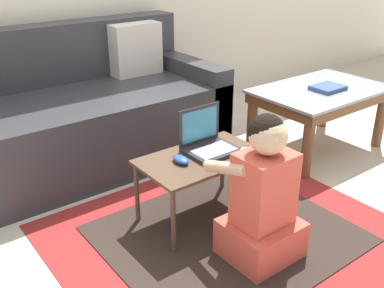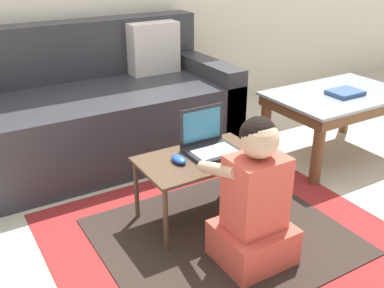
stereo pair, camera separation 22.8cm
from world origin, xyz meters
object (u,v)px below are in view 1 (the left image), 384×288
(couch, at_px, (81,116))
(laptop_desk, at_px, (201,164))
(laptop, at_px, (209,144))
(person_seated, at_px, (262,199))
(coffee_table, at_px, (320,99))
(book_on_table, at_px, (328,88))
(computer_mouse, at_px, (181,160))

(couch, xyz_separation_m, laptop_desk, (0.19, -1.03, 0.01))
(laptop, bearing_deg, person_seated, -97.22)
(coffee_table, distance_m, person_seated, 1.33)
(couch, height_order, coffee_table, couch)
(laptop, bearing_deg, laptop_desk, -155.56)
(person_seated, xyz_separation_m, book_on_table, (1.18, 0.57, 0.16))
(coffee_table, relative_size, laptop, 3.46)
(laptop_desk, bearing_deg, computer_mouse, 176.00)
(laptop, xyz_separation_m, book_on_table, (1.12, 0.11, 0.07))
(couch, height_order, laptop_desk, couch)
(couch, xyz_separation_m, computer_mouse, (0.07, -1.03, 0.07))
(book_on_table, bearing_deg, person_seated, -154.30)
(coffee_table, xyz_separation_m, laptop, (-1.12, -0.16, 0.02))
(coffee_table, relative_size, book_on_table, 4.27)
(computer_mouse, bearing_deg, laptop, 7.41)
(person_seated, height_order, book_on_table, person_seated)
(laptop, height_order, computer_mouse, laptop)
(coffee_table, height_order, book_on_table, book_on_table)
(person_seated, bearing_deg, couch, 98.13)
(computer_mouse, bearing_deg, couch, 93.79)
(coffee_table, xyz_separation_m, book_on_table, (0.00, -0.05, 0.09))
(laptop_desk, bearing_deg, person_seated, -87.57)
(coffee_table, relative_size, computer_mouse, 8.65)
(person_seated, distance_m, book_on_table, 1.32)
(couch, relative_size, person_seated, 2.55)
(laptop, xyz_separation_m, computer_mouse, (-0.20, -0.03, -0.02))
(laptop_desk, relative_size, computer_mouse, 6.05)
(laptop, bearing_deg, book_on_table, 5.77)
(laptop_desk, relative_size, book_on_table, 2.99)
(couch, xyz_separation_m, coffee_table, (1.38, -0.84, 0.07))
(couch, relative_size, computer_mouse, 17.34)
(couch, height_order, person_seated, couch)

